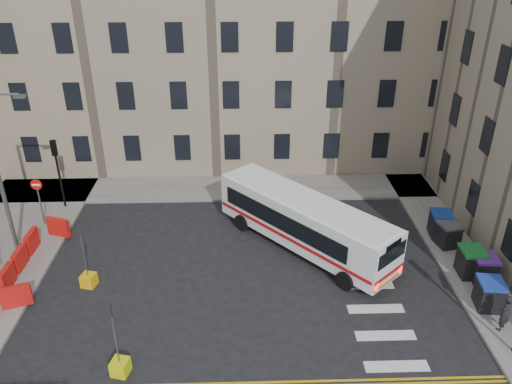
{
  "coord_description": "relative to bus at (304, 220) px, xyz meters",
  "views": [
    {
      "loc": [
        -1.64,
        -19.27,
        14.32
      ],
      "look_at": [
        -0.98,
        2.45,
        3.0
      ],
      "focal_mm": 35.0,
      "sensor_mm": 36.0,
      "label": 1
    }
  ],
  "objects": [
    {
      "name": "ground",
      "position": [
        -1.39,
        -2.02,
        -1.58
      ],
      "size": [
        120.0,
        120.0,
        0.0
      ],
      "primitive_type": "plane",
      "color": "black",
      "rests_on": "ground"
    },
    {
      "name": "pavement_north",
      "position": [
        -7.39,
        6.58,
        -1.51
      ],
      "size": [
        36.0,
        3.2,
        0.15
      ],
      "primitive_type": "cube",
      "color": "slate",
      "rests_on": "ground"
    },
    {
      "name": "pavement_east",
      "position": [
        7.61,
        1.98,
        -1.51
      ],
      "size": [
        2.4,
        26.0,
        0.15
      ],
      "primitive_type": "cube",
      "color": "slate",
      "rests_on": "ground"
    },
    {
      "name": "terrace_north",
      "position": [
        -8.39,
        13.48,
        7.04
      ],
      "size": [
        38.3,
        10.8,
        17.2
      ],
      "color": "gray",
      "rests_on": "ground"
    },
    {
      "name": "traffic_light_nw",
      "position": [
        -13.39,
        4.48,
        1.28
      ],
      "size": [
        0.28,
        0.22,
        4.1
      ],
      "color": "black",
      "rests_on": "pavement_west"
    },
    {
      "name": "no_entry_north",
      "position": [
        -13.89,
        2.48,
        0.49
      ],
      "size": [
        0.6,
        0.08,
        3.0
      ],
      "color": "#595B5E",
      "rests_on": "pavement_west"
    },
    {
      "name": "roadworks_barriers",
      "position": [
        -13.23,
        -1.52,
        -0.93
      ],
      "size": [
        1.66,
        6.26,
        1.0
      ],
      "color": "red",
      "rests_on": "pavement_west"
    },
    {
      "name": "bus",
      "position": [
        0.0,
        0.0,
        0.0
      ],
      "size": [
        8.38,
        9.04,
        2.74
      ],
      "rotation": [
        0.0,
        0.0,
        0.72
      ],
      "color": "white",
      "rests_on": "ground"
    },
    {
      "name": "wheelie_bin_a",
      "position": [
        7.31,
        -4.95,
        -0.78
      ],
      "size": [
        1.16,
        1.29,
        1.3
      ],
      "rotation": [
        0.0,
        0.0,
        -0.13
      ],
      "color": "black",
      "rests_on": "pavement_east"
    },
    {
      "name": "wheelie_bin_b",
      "position": [
        7.86,
        -3.14,
        -0.79
      ],
      "size": [
        1.1,
        1.24,
        1.28
      ],
      "rotation": [
        0.0,
        0.0,
        -0.08
      ],
      "color": "black",
      "rests_on": "pavement_east"
    },
    {
      "name": "wheelie_bin_c",
      "position": [
        7.47,
        -2.69,
        -0.75
      ],
      "size": [
        1.11,
        1.26,
        1.35
      ],
      "rotation": [
        0.0,
        0.0,
        -0.03
      ],
      "color": "black",
      "rests_on": "pavement_east"
    },
    {
      "name": "wheelie_bin_d",
      "position": [
        7.31,
        -0.21,
        -0.8
      ],
      "size": [
        1.2,
        1.31,
        1.25
      ],
      "rotation": [
        0.0,
        0.0,
        0.21
      ],
      "color": "black",
      "rests_on": "pavement_east"
    },
    {
      "name": "wheelie_bin_e",
      "position": [
        7.29,
        0.74,
        -0.77
      ],
      "size": [
        1.17,
        1.3,
        1.32
      ],
      "rotation": [
        0.0,
        0.0,
        -0.12
      ],
      "color": "black",
      "rests_on": "pavement_east"
    },
    {
      "name": "pedestrian",
      "position": [
        7.27,
        -6.33,
        -0.62
      ],
      "size": [
        0.7,
        0.7,
        1.64
      ],
      "primitive_type": "imported",
      "rotation": [
        0.0,
        0.0,
        3.9
      ],
      "color": "black",
      "rests_on": "pavement_east"
    },
    {
      "name": "bollard_yellow",
      "position": [
        -10.08,
        -2.83,
        -1.28
      ],
      "size": [
        0.73,
        0.73,
        0.6
      ],
      "primitive_type": "cube",
      "rotation": [
        0.0,
        0.0,
        -0.24
      ],
      "color": "#EBAD0D",
      "rests_on": "ground"
    },
    {
      "name": "bollard_chevron",
      "position": [
        -7.57,
        -8.02,
        -1.28
      ],
      "size": [
        0.73,
        0.73,
        0.6
      ],
      "primitive_type": "cube",
      "rotation": [
        0.0,
        0.0,
        -0.25
      ],
      "color": "#C8CC0C",
      "rests_on": "ground"
    }
  ]
}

